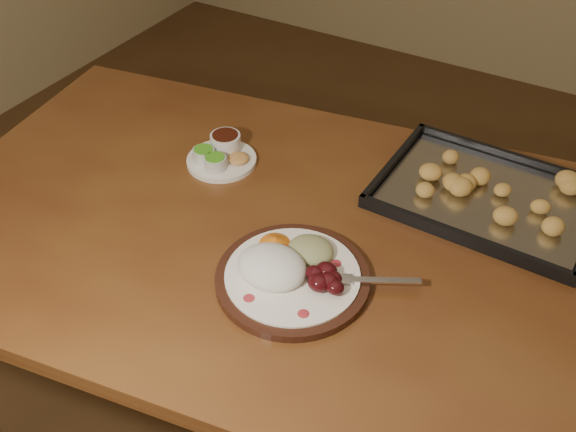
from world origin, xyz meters
The scene contains 5 objects.
ground centered at (0.00, 0.00, 0.00)m, with size 4.00×4.00×0.00m, color #52361C.
dining_table centered at (-0.02, -0.29, 0.65)m, with size 1.62×1.12×0.75m.
dinner_plate centered at (0.07, -0.41, 0.77)m, with size 0.36×0.28×0.07m.
condiment_saucer centered at (-0.25, -0.16, 0.77)m, with size 0.16×0.16×0.05m.
baking_tray centered at (0.31, 0.00, 0.77)m, with size 0.45×0.34×0.05m.
Camera 1 is at (0.47, -1.12, 1.61)m, focal length 40.00 mm.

